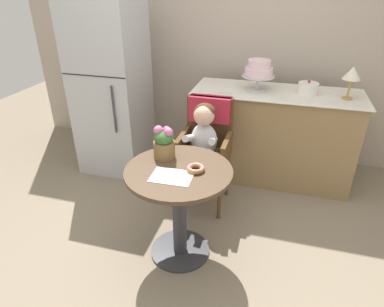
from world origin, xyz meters
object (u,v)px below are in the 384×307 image
Objects in this scene: seated_child at (203,138)px; donut_front at (196,168)px; wicker_chair at (207,135)px; refrigerator at (112,89)px; tiered_cake_stand at (259,70)px; table_lamp at (352,74)px; round_layer_cake at (308,88)px; cafe_table at (179,196)px; flower_vase at (164,143)px.

seated_child reaches higher than donut_front.
wicker_chair reaches higher than donut_front.
seated_child is 1.19m from refrigerator.
tiered_cake_stand reaches higher than seated_child.
table_lamp is 0.17× the size of refrigerator.
table_lamp is at bearing 24.91° from wicker_chair.
tiered_cake_stand is (0.34, 0.55, 0.45)m from wicker_chair.
tiered_cake_stand is 0.78m from table_lamp.
refrigerator is (-1.41, -0.20, -0.24)m from tiered_cake_stand.
round_layer_cake reaches higher than wicker_chair.
cafe_table is 0.76m from wicker_chair.
round_layer_cake is (0.81, 1.32, 0.44)m from cafe_table.
donut_front is at bearing -80.62° from seated_child.
refrigerator reaches higher than donut_front.
wicker_chair is at bearing -121.73° from tiered_cake_stand.
round_layer_cake is at bearing 42.35° from seated_child.
cafe_table is at bearing -132.27° from table_lamp.
refrigerator is (-1.07, 0.35, 0.21)m from wicker_chair.
table_lamp is at bearing 40.92° from flower_vase.
flower_vase is 1.29m from tiered_cake_stand.
round_layer_cake is 1.88m from refrigerator.
wicker_chair is at bearing 74.87° from flower_vase.
cafe_table is 5.93× the size of donut_front.
refrigerator is (-0.90, 0.96, 0.02)m from flower_vase.
tiered_cake_stand is 0.18× the size of refrigerator.
donut_front is 0.43× the size of table_lamp.
cafe_table is 4.05× the size of round_layer_cake.
wicker_chair is 1.31× the size of seated_child.
refrigerator reaches higher than flower_vase.
flower_vase is 1.31× the size of round_layer_cake.
donut_front is at bearing -100.81° from tiered_cake_stand.
table_lamp reaches higher than wicker_chair.
cafe_table is 0.62m from seated_child.
cafe_table is 1.61m from round_layer_cake.
donut_front is 1.49m from round_layer_cake.
round_layer_cake reaches higher than cafe_table.
table_lamp reaches higher than flower_vase.
wicker_chair is 1.03m from round_layer_cake.
wicker_chair is 3.18× the size of tiered_cake_stand.
donut_front is (0.10, -0.58, 0.06)m from seated_child.
refrigerator reaches higher than tiered_cake_stand.
wicker_chair is 0.66m from flower_vase.
flower_vase is 0.82× the size of table_lamp.
seated_child is 3.12× the size of flower_vase.
flower_vase is at bearing -104.48° from wicker_chair.
wicker_chair is 5.37× the size of round_layer_cake.
cafe_table is 2.53× the size of table_lamp.
tiered_cake_stand is at bearing 64.25° from seated_child.
table_lamp is at bearing 47.73° from cafe_table.
donut_front is 0.40× the size of tiered_cake_stand.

